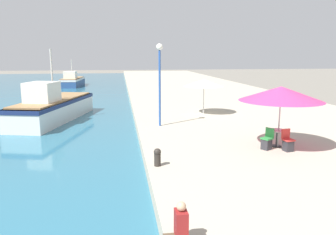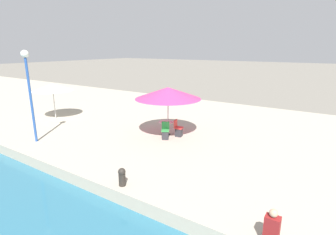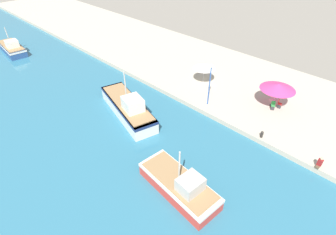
{
  "view_description": "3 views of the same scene",
  "coord_description": "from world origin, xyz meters",
  "px_view_note": "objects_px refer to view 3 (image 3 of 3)",
  "views": [
    {
      "loc": [
        -0.87,
        -0.71,
        4.48
      ],
      "look_at": [
        1.5,
        15.57,
        1.33
      ],
      "focal_mm": 35.0,
      "sensor_mm": 36.0,
      "label": 1
    },
    {
      "loc": [
        -5.62,
        4.69,
        5.19
      ],
      "look_at": [
        5.83,
        12.2,
        1.53
      ],
      "focal_mm": 28.0,
      "sensor_mm": 36.0,
      "label": 2
    },
    {
      "loc": [
        -18.24,
        3.81,
        15.86
      ],
      "look_at": [
        -4.0,
        18.0,
        1.13
      ],
      "focal_mm": 28.0,
      "sensor_mm": 36.0,
      "label": 3
    }
  ],
  "objects_px": {
    "cafe_umbrella_white": "(204,66)",
    "cafe_chair_left": "(273,107)",
    "fishing_boat_near": "(180,185)",
    "person_at_quay": "(320,163)",
    "fishing_boat_distant": "(12,48)",
    "cafe_table": "(273,101)",
    "mooring_bollard": "(262,134)",
    "cafe_chair_right": "(279,105)",
    "cafe_umbrella_pink": "(278,87)",
    "lamppost": "(210,78)",
    "fishing_boat_mid": "(128,107)"
  },
  "relations": [
    {
      "from": "fishing_boat_distant",
      "to": "cafe_umbrella_pink",
      "type": "bearing_deg",
      "value": -65.34
    },
    {
      "from": "cafe_umbrella_pink",
      "to": "person_at_quay",
      "type": "distance_m",
      "value": 8.86
    },
    {
      "from": "cafe_chair_left",
      "to": "cafe_umbrella_white",
      "type": "bearing_deg",
      "value": -27.0
    },
    {
      "from": "fishing_boat_near",
      "to": "cafe_umbrella_white",
      "type": "distance_m",
      "value": 16.26
    },
    {
      "from": "fishing_boat_near",
      "to": "mooring_bollard",
      "type": "relative_size",
      "value": 10.16
    },
    {
      "from": "fishing_boat_mid",
      "to": "cafe_table",
      "type": "distance_m",
      "value": 15.05
    },
    {
      "from": "fishing_boat_mid",
      "to": "cafe_umbrella_pink",
      "type": "xyz_separation_m",
      "value": [
        11.3,
        -10.06,
        1.88
      ]
    },
    {
      "from": "cafe_chair_right",
      "to": "cafe_umbrella_pink",
      "type": "bearing_deg",
      "value": -87.15
    },
    {
      "from": "fishing_boat_mid",
      "to": "fishing_boat_distant",
      "type": "distance_m",
      "value": 25.93
    },
    {
      "from": "cafe_table",
      "to": "mooring_bollard",
      "type": "bearing_deg",
      "value": -161.78
    },
    {
      "from": "fishing_boat_near",
      "to": "fishing_boat_mid",
      "type": "xyz_separation_m",
      "value": [
        3.44,
        10.34,
        0.17
      ]
    },
    {
      "from": "fishing_boat_near",
      "to": "cafe_umbrella_pink",
      "type": "height_order",
      "value": "fishing_boat_near"
    },
    {
      "from": "fishing_boat_distant",
      "to": "cafe_table",
      "type": "bearing_deg",
      "value": -65.26
    },
    {
      "from": "cafe_table",
      "to": "lamppost",
      "type": "distance_m",
      "value": 7.22
    },
    {
      "from": "cafe_chair_left",
      "to": "lamppost",
      "type": "distance_m",
      "value": 7.2
    },
    {
      "from": "fishing_boat_mid",
      "to": "mooring_bollard",
      "type": "xyz_separation_m",
      "value": [
        5.85,
        -11.73,
        -0.11
      ]
    },
    {
      "from": "fishing_boat_distant",
      "to": "mooring_bollard",
      "type": "height_order",
      "value": "fishing_boat_distant"
    },
    {
      "from": "cafe_umbrella_pink",
      "to": "cafe_chair_right",
      "type": "height_order",
      "value": "cafe_umbrella_pink"
    },
    {
      "from": "person_at_quay",
      "to": "lamppost",
      "type": "bearing_deg",
      "value": 85.13
    },
    {
      "from": "fishing_boat_distant",
      "to": "cafe_chair_left",
      "type": "height_order",
      "value": "fishing_boat_distant"
    },
    {
      "from": "cafe_umbrella_white",
      "to": "mooring_bollard",
      "type": "xyz_separation_m",
      "value": [
        -4.29,
        -10.14,
        -1.76
      ]
    },
    {
      "from": "cafe_umbrella_white",
      "to": "cafe_chair_left",
      "type": "xyz_separation_m",
      "value": [
        0.54,
        -8.72,
        -1.79
      ]
    },
    {
      "from": "fishing_boat_distant",
      "to": "mooring_bollard",
      "type": "bearing_deg",
      "value": -73.85
    },
    {
      "from": "fishing_boat_near",
      "to": "person_at_quay",
      "type": "distance_m",
      "value": 11.18
    },
    {
      "from": "fishing_boat_near",
      "to": "person_at_quay",
      "type": "bearing_deg",
      "value": -30.48
    },
    {
      "from": "cafe_umbrella_white",
      "to": "cafe_chair_right",
      "type": "relative_size",
      "value": 2.92
    },
    {
      "from": "fishing_boat_near",
      "to": "cafe_umbrella_white",
      "type": "relative_size",
      "value": 2.5
    },
    {
      "from": "fishing_boat_distant",
      "to": "cafe_table",
      "type": "height_order",
      "value": "fishing_boat_distant"
    },
    {
      "from": "fishing_boat_near",
      "to": "fishing_boat_mid",
      "type": "height_order",
      "value": "fishing_boat_mid"
    },
    {
      "from": "fishing_boat_distant",
      "to": "cafe_chair_right",
      "type": "bearing_deg",
      "value": -65.44
    },
    {
      "from": "fishing_boat_distant",
      "to": "cafe_umbrella_white",
      "type": "height_order",
      "value": "fishing_boat_distant"
    },
    {
      "from": "cafe_chair_left",
      "to": "mooring_bollard",
      "type": "xyz_separation_m",
      "value": [
        -4.83,
        -1.43,
        0.02
      ]
    },
    {
      "from": "lamppost",
      "to": "cafe_umbrella_white",
      "type": "bearing_deg",
      "value": 44.73
    },
    {
      "from": "fishing_boat_near",
      "to": "cafe_table",
      "type": "relative_size",
      "value": 8.31
    },
    {
      "from": "cafe_chair_right",
      "to": "lamppost",
      "type": "distance_m",
      "value": 7.88
    },
    {
      "from": "fishing_boat_mid",
      "to": "mooring_bollard",
      "type": "distance_m",
      "value": 13.11
    },
    {
      "from": "fishing_boat_near",
      "to": "fishing_boat_distant",
      "type": "height_order",
      "value": "fishing_boat_near"
    },
    {
      "from": "cafe_umbrella_pink",
      "to": "cafe_umbrella_white",
      "type": "xyz_separation_m",
      "value": [
        -1.16,
        8.48,
        -0.23
      ]
    },
    {
      "from": "cafe_table",
      "to": "person_at_quay",
      "type": "height_order",
      "value": "person_at_quay"
    },
    {
      "from": "fishing_boat_near",
      "to": "person_at_quay",
      "type": "relative_size",
      "value": 7.12
    },
    {
      "from": "fishing_boat_distant",
      "to": "cafe_umbrella_white",
      "type": "xyz_separation_m",
      "value": [
        12.41,
        -27.41,
        1.84
      ]
    },
    {
      "from": "cafe_table",
      "to": "cafe_chair_right",
      "type": "distance_m",
      "value": 0.75
    },
    {
      "from": "cafe_chair_right",
      "to": "cafe_umbrella_white",
      "type": "bearing_deg",
      "value": -93.04
    },
    {
      "from": "cafe_table",
      "to": "cafe_umbrella_white",
      "type": "bearing_deg",
      "value": 97.92
    },
    {
      "from": "cafe_chair_right",
      "to": "mooring_bollard",
      "type": "relative_size",
      "value": 1.39
    },
    {
      "from": "fishing_boat_near",
      "to": "cafe_chair_right",
      "type": "relative_size",
      "value": 7.3
    },
    {
      "from": "fishing_boat_mid",
      "to": "cafe_chair_left",
      "type": "xyz_separation_m",
      "value": [
        10.68,
        -10.3,
        -0.14
      ]
    },
    {
      "from": "cafe_chair_left",
      "to": "person_at_quay",
      "type": "bearing_deg",
      "value": 111.86
    },
    {
      "from": "cafe_chair_left",
      "to": "person_at_quay",
      "type": "height_order",
      "value": "person_at_quay"
    },
    {
      "from": "cafe_table",
      "to": "cafe_chair_left",
      "type": "bearing_deg",
      "value": -149.46
    }
  ]
}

